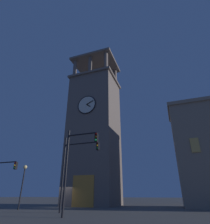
{
  "coord_description": "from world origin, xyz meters",
  "views": [
    {
      "loc": [
        -15.02,
        23.29,
        1.5
      ],
      "look_at": [
        -4.84,
        -4.59,
        14.79
      ],
      "focal_mm": 29.7,
      "sensor_mm": 36.0,
      "label": 1
    }
  ],
  "objects": [
    {
      "name": "traffic_signal_mid",
      "position": [
        -5.83,
        7.05,
        4.44
      ],
      "size": [
        3.8,
        0.41,
        6.93
      ],
      "color": "black",
      "rests_on": "ground_plane"
    },
    {
      "name": "ground_plane",
      "position": [
        0.0,
        0.0,
        0.0
      ],
      "size": [
        200.0,
        200.0,
        0.0
      ],
      "primitive_type": "plane",
      "color": "#56544F"
    },
    {
      "name": "traffic_signal_far",
      "position": [
        -7.77,
        10.22,
        4.18
      ],
      "size": [
        2.72,
        0.41,
        6.48
      ],
      "color": "black",
      "rests_on": "ground_plane"
    },
    {
      "name": "clocktower",
      "position": [
        -2.9,
        -4.57,
        11.23
      ],
      "size": [
        8.12,
        7.34,
        27.9
      ],
      "color": "#75665B",
      "rests_on": "ground_plane"
    },
    {
      "name": "street_lamp",
      "position": [
        1.62,
        5.26,
        3.33
      ],
      "size": [
        0.44,
        0.44,
        4.72
      ],
      "color": "black",
      "rests_on": "ground_plane"
    },
    {
      "name": "traffic_signal_near",
      "position": [
        2.58,
        7.62,
        3.39
      ],
      "size": [
        3.04,
        0.41,
        5.06
      ],
      "color": "black",
      "rests_on": "ground_plane"
    }
  ]
}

